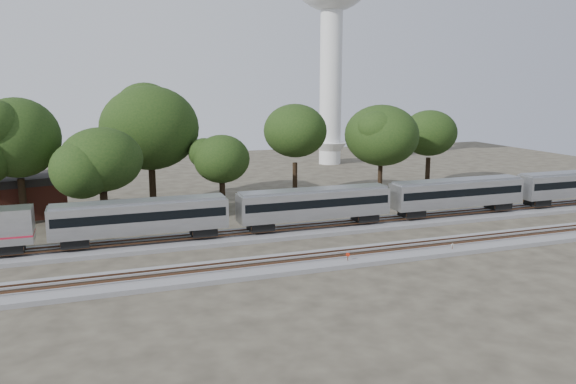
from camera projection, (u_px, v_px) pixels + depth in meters
The scene contains 16 objects.
ground at pixel (318, 249), 53.60m from camera, with size 160.00×160.00×0.00m, color #383328.
track_far at pixel (296, 231), 59.12m from camera, with size 160.00×5.00×0.73m.
track_near at pixel (335, 258), 49.86m from camera, with size 160.00×5.00×0.73m.
train at pixel (458, 192), 65.17m from camera, with size 121.83×2.96×4.37m.
switch_stand_red at pixel (348, 257), 48.62m from camera, with size 0.34×0.16×1.10m.
switch_stand_white at pixel (452, 247), 52.04m from camera, with size 0.30×0.07×0.93m.
switch_lever at pixel (405, 259), 49.95m from camera, with size 0.50×0.30×0.30m, color #512D19.
water_tower at pixel (332, 2), 105.22m from camera, with size 14.97×14.97×41.44m.
brick_building at pixel (17, 196), 66.05m from camera, with size 11.47×9.25×4.86m.
tree_1 at pixel (17, 138), 60.85m from camera, with size 9.89×9.89×13.94m.
tree_2 at pixel (101, 160), 59.73m from camera, with size 7.67×7.67×10.81m.
tree_3 at pixel (150, 128), 69.50m from camera, with size 10.26×10.26×14.46m.
tree_4 at pixel (222, 159), 68.75m from camera, with size 6.53×6.53×9.21m.
tree_5 at pixel (295, 131), 74.87m from camera, with size 9.49×9.49×13.38m.
tree_6 at pixel (381, 135), 74.81m from camera, with size 8.88×8.88×12.52m.
tree_7 at pixel (429, 133), 85.08m from camera, with size 8.29×8.29×11.68m.
Camera 1 is at (-19.95, -47.69, 15.44)m, focal length 35.00 mm.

